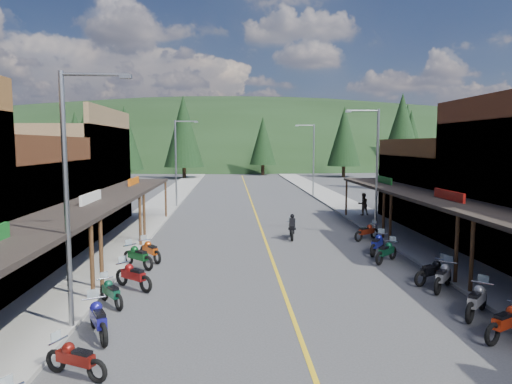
{
  "coord_description": "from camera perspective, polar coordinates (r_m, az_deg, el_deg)",
  "views": [
    {
      "loc": [
        -2.07,
        -20.12,
        5.83
      ],
      "look_at": [
        -0.58,
        6.78,
        3.0
      ],
      "focal_mm": 32.0,
      "sensor_mm": 36.0,
      "label": 1
    }
  ],
  "objects": [
    {
      "name": "ground",
      "position": [
        21.05,
        2.64,
        -10.09
      ],
      "size": [
        220.0,
        220.0,
        0.0
      ],
      "primitive_type": "plane",
      "color": "#38383A",
      "rests_on": "ground"
    },
    {
      "name": "centerline",
      "position": [
        40.6,
        -0.21,
        -2.25
      ],
      "size": [
        0.15,
        90.0,
        0.01
      ],
      "primitive_type": "cube",
      "color": "gold",
      "rests_on": "ground"
    },
    {
      "name": "sidewalk_west",
      "position": [
        41.07,
        -12.44,
        -2.2
      ],
      "size": [
        3.4,
        94.0,
        0.15
      ],
      "primitive_type": "cube",
      "color": "gray",
      "rests_on": "ground"
    },
    {
      "name": "sidewalk_east",
      "position": [
        41.94,
        11.75,
        -2.02
      ],
      "size": [
        3.4,
        94.0,
        0.15
      ],
      "primitive_type": "cube",
      "color": "gray",
      "rests_on": "ground"
    },
    {
      "name": "shop_west_3",
      "position": [
        33.61,
        -23.56,
        1.55
      ],
      "size": [
        10.9,
        10.2,
        8.2
      ],
      "color": "brown",
      "rests_on": "ground"
    },
    {
      "name": "shop_east_3",
      "position": [
        35.34,
        23.45,
        0.15
      ],
      "size": [
        10.9,
        10.2,
        6.2
      ],
      "color": "#4C2D16",
      "rests_on": "ground"
    },
    {
      "name": "streetlight_0",
      "position": [
        15.0,
        -22.14,
        0.31
      ],
      "size": [
        2.16,
        0.18,
        8.0
      ],
      "color": "gray",
      "rests_on": "ground"
    },
    {
      "name": "streetlight_1",
      "position": [
        42.43,
        -9.8,
        4.06
      ],
      "size": [
        2.16,
        0.18,
        8.0
      ],
      "color": "gray",
      "rests_on": "ground"
    },
    {
      "name": "streetlight_2",
      "position": [
        29.57,
        14.62,
        3.15
      ],
      "size": [
        2.16,
        0.18,
        8.0
      ],
      "color": "gray",
      "rests_on": "ground"
    },
    {
      "name": "streetlight_3",
      "position": [
        50.95,
        7.05,
        4.41
      ],
      "size": [
        2.16,
        0.18,
        8.0
      ],
      "color": "gray",
      "rests_on": "ground"
    },
    {
      "name": "ridge_hill",
      "position": [
        155.25,
        -2.41,
        3.84
      ],
      "size": [
        310.0,
        140.0,
        60.0
      ],
      "primitive_type": "ellipsoid",
      "color": "black",
      "rests_on": "ground"
    },
    {
      "name": "pine_0",
      "position": [
        90.46,
        -28.11,
        5.71
      ],
      "size": [
        5.04,
        5.04,
        11.0
      ],
      "color": "black",
      "rests_on": "ground"
    },
    {
      "name": "pine_1",
      "position": [
        92.76,
        -16.96,
        6.61
      ],
      "size": [
        5.88,
        5.88,
        12.5
      ],
      "color": "black",
      "rests_on": "ground"
    },
    {
      "name": "pine_2",
      "position": [
        78.55,
        -9.04,
        7.5
      ],
      "size": [
        6.72,
        6.72,
        14.0
      ],
      "color": "black",
      "rests_on": "ground"
    },
    {
      "name": "pine_3",
      "position": [
        86.34,
        0.87,
        6.43
      ],
      "size": [
        5.04,
        5.04,
        11.0
      ],
      "color": "black",
      "rests_on": "ground"
    },
    {
      "name": "pine_4",
      "position": [
        82.61,
        10.97,
        6.87
      ],
      "size": [
        5.88,
        5.88,
        12.5
      ],
      "color": "black",
      "rests_on": "ground"
    },
    {
      "name": "pine_5",
      "position": [
        98.96,
        18.35,
        6.95
      ],
      "size": [
        6.72,
        6.72,
        14.0
      ],
      "color": "black",
      "rests_on": "ground"
    },
    {
      "name": "pine_6",
      "position": [
        96.89,
        26.72,
        5.75
      ],
      "size": [
        5.04,
        5.04,
        11.0
      ],
      "color": "black",
      "rests_on": "ground"
    },
    {
      "name": "pine_7",
      "position": [
        100.68,
        -20.6,
        6.42
      ],
      "size": [
        5.88,
        5.88,
        12.5
      ],
      "color": "black",
      "rests_on": "ground"
    },
    {
      "name": "pine_8",
      "position": [
        63.34,
        -21.62,
        5.71
      ],
      "size": [
        4.48,
        4.48,
        10.0
      ],
      "color": "black",
      "rests_on": "ground"
    },
    {
      "name": "pine_9",
      "position": [
        70.15,
        18.76,
        6.13
      ],
      "size": [
        4.93,
        4.93,
        10.8
      ],
      "color": "black",
      "rests_on": "ground"
    },
    {
      "name": "pine_10",
      "position": [
        71.92,
        -16.08,
        6.53
      ],
      "size": [
        5.38,
        5.38,
        11.6
      ],
      "color": "black",
      "rests_on": "ground"
    },
    {
      "name": "pine_11",
      "position": [
        62.19,
        17.75,
        6.97
      ],
      "size": [
        5.82,
        5.82,
        12.4
      ],
      "color": "black",
      "rests_on": "ground"
    },
    {
      "name": "bike_west_4",
      "position": [
        12.91,
        -21.63,
        -18.65
      ],
      "size": [
        1.96,
        1.38,
        1.07
      ],
      "primitive_type": null,
      "rotation": [
        0.0,
        0.0,
        1.12
      ],
      "color": "#61120D",
      "rests_on": "ground"
    },
    {
      "name": "bike_west_5",
      "position": [
        15.05,
        -19.13,
        -14.57
      ],
      "size": [
        1.63,
        2.29,
        1.25
      ],
      "primitive_type": null,
      "rotation": [
        0.0,
        0.0,
        0.46
      ],
      "color": "navy",
      "rests_on": "ground"
    },
    {
      "name": "bike_west_6",
      "position": [
        17.67,
        -17.67,
        -11.72
      ],
      "size": [
        1.63,
        1.9,
        1.08
      ],
      "primitive_type": null,
      "rotation": [
        0.0,
        0.0,
        0.64
      ],
      "color": "#0E482F",
      "rests_on": "ground"
    },
    {
      "name": "bike_west_7",
      "position": [
        19.29,
        -15.1,
        -9.92
      ],
      "size": [
        2.09,
        1.93,
        1.22
      ],
      "primitive_type": null,
      "rotation": [
        0.0,
        0.0,
        0.87
      ],
      "color": "maroon",
      "rests_on": "ground"
    },
    {
      "name": "bike_west_8",
      "position": [
        22.42,
        -14.56,
        -7.64
      ],
      "size": [
        2.08,
        2.02,
        1.24
      ],
      "primitive_type": null,
      "rotation": [
        0.0,
        0.0,
        0.81
      ],
      "color": "#0D411A",
      "rests_on": "ground"
    },
    {
      "name": "bike_west_9",
      "position": [
        23.54,
        -13.09,
        -7.01
      ],
      "size": [
        1.79,
        2.1,
        1.19
      ],
      "primitive_type": null,
      "rotation": [
        0.0,
        0.0,
        0.63
      ],
      "color": "#CA490E",
      "rests_on": "ground"
    },
    {
      "name": "bike_east_4",
      "position": [
        15.95,
        28.91,
        -13.87
      ],
      "size": [
        2.22,
        1.68,
        1.23
      ],
      "primitive_type": null,
      "rotation": [
        0.0,
        0.0,
        -1.05
      ],
      "color": "#AF250C",
      "rests_on": "ground"
    },
    {
      "name": "bike_east_5",
      "position": [
        17.5,
        25.89,
        -11.92
      ],
      "size": [
        2.04,
        2.11,
        1.26
      ],
      "primitive_type": null,
      "rotation": [
        0.0,
        0.0,
        -0.75
      ],
      "color": "gray",
      "rests_on": "ground"
    },
    {
      "name": "bike_east_6",
      "position": [
        19.99,
        22.36,
        -9.58
      ],
      "size": [
        1.94,
        2.13,
        1.24
      ],
      "primitive_type": null,
      "rotation": [
        0.0,
        0.0,
        -0.69
      ],
      "color": "gray",
      "rests_on": "ground"
    },
    {
      "name": "bike_east_7",
      "position": [
        20.67,
        21.2,
        -9.12
      ],
      "size": [
        2.14,
        1.55,
        1.17
      ],
      "primitive_type": null,
      "rotation": [
        0.0,
        0.0,
        -1.09
      ],
      "color": "black",
      "rests_on": "ground"
    },
    {
      "name": "bike_east_8",
      "position": [
        23.61,
        15.99,
        -7.07
      ],
      "size": [
        1.94,
        1.95,
        1.18
      ],
      "primitive_type": null,
      "rotation": [
        0.0,
        0.0,
        -0.78
      ],
      "color": "#0C3E25",
      "rests_on": "ground"
    },
    {
      "name": "bike_east_9",
      "position": [
        25.15,
        14.93,
        -6.16
      ],
      "size": [
        1.82,
        2.21,
        1.24
      ],
      "primitive_type": null,
      "rotation": [
        0.0,
        0.0,
        -0.59
      ],
      "color": "navy",
      "rests_on": "ground"
    },
    {
      "name": "bike_east_10",
      "position": [
        28.58,
        13.68,
        -4.76
      ],
      "size": [
        2.08,
        1.68,
        1.16
      ],
      "primitive_type": null,
      "rotation": [
        0.0,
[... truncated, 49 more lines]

